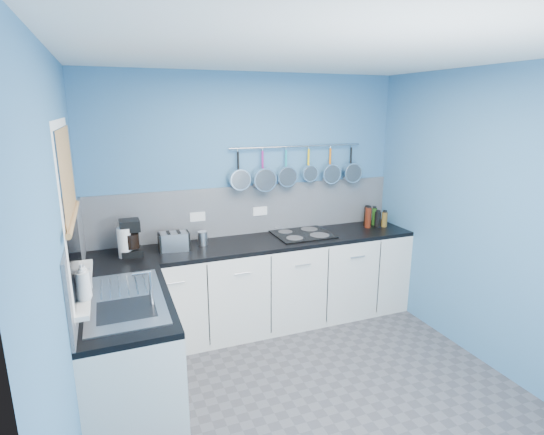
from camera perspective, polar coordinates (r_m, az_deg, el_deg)
floor at (r=3.62m, az=5.47°, el=-22.61°), size 3.20×3.00×0.02m
ceiling at (r=2.91m, az=6.74°, el=21.16°), size 3.20×3.00×0.02m
wall_back at (r=4.38m, az=-2.99°, el=2.37°), size 3.20×0.02×2.50m
wall_front at (r=1.93m, az=27.73°, el=-15.67°), size 3.20×0.02×2.50m
wall_left at (r=2.73m, az=-25.82°, el=-6.63°), size 0.02×3.00×2.50m
wall_right at (r=4.01m, az=26.98°, el=-0.35°), size 0.02×3.00×2.50m
backsplash_back at (r=4.38m, az=-2.89°, el=1.04°), size 3.20×0.02×0.50m
backsplash_left at (r=3.33m, az=-24.56°, el=-4.66°), size 0.02×1.80×0.50m
cabinet_run_back at (r=4.35m, az=-1.55°, el=-9.05°), size 3.20×0.60×0.86m
worktop_back at (r=4.19m, az=-1.59°, el=-3.41°), size 3.20×0.60×0.04m
cabinet_run_left at (r=3.35m, az=-18.32°, el=-17.60°), size 0.60×1.20×0.86m
worktop_left at (r=3.14m, az=-18.97°, el=-10.58°), size 0.60×1.20×0.04m
window_frame at (r=2.94m, az=-25.39°, el=0.94°), size 0.01×1.00×1.10m
window_glass at (r=2.94m, az=-25.29°, el=0.95°), size 0.01×0.90×1.00m
bamboo_blind at (r=2.90m, az=-25.61°, el=5.29°), size 0.01×0.90×0.55m
window_sill at (r=3.08m, az=-23.89°, el=-8.36°), size 0.10×0.98×0.03m
sink_unit at (r=3.13m, az=-19.01°, el=-10.18°), size 0.50×0.95×0.01m
mixer_tap at (r=2.92m, az=-15.87°, el=-9.03°), size 0.12×0.08×0.26m
socket_left at (r=4.24m, az=-9.89°, el=0.10°), size 0.15×0.01×0.09m
socket_right at (r=4.41m, az=-1.59°, el=0.86°), size 0.15×0.01×0.09m
pot_rail at (r=4.43m, az=3.40°, el=9.43°), size 1.45×0.02×0.02m
soap_bottle_a at (r=2.79m, az=-23.94°, el=-7.74°), size 0.10×0.10×0.24m
soap_bottle_b at (r=2.99m, az=-23.74°, el=-7.00°), size 0.08×0.09×0.17m
paper_towel at (r=3.92m, az=-19.06°, el=-3.20°), size 0.13×0.13×0.26m
coffee_maker at (r=3.94m, az=-18.33°, el=-2.61°), size 0.18×0.20×0.32m
toaster at (r=4.00m, az=-12.95°, el=-3.12°), size 0.27×0.18×0.17m
canister at (r=4.10m, az=-9.24°, el=-2.74°), size 0.11×0.11×0.13m
hob at (r=4.40m, az=4.05°, el=-2.20°), size 0.57×0.50×0.01m
pan_0 at (r=4.22m, az=-4.50°, el=6.44°), size 0.21×0.10×0.40m
pan_1 at (r=4.30m, az=-1.24°, el=6.42°), size 0.24×0.11×0.43m
pan_2 at (r=4.39m, az=1.90°, el=6.75°), size 0.22×0.07×0.41m
pan_3 at (r=4.49m, az=4.91°, el=7.14°), size 0.17×0.08×0.36m
pan_4 at (r=4.61m, az=7.76°, el=7.01°), size 0.21×0.08×0.40m
pan_5 at (r=4.74m, az=10.47°, el=7.08°), size 0.22×0.09×0.41m
condiment_0 at (r=4.93m, az=13.86°, el=-0.20°), size 0.06×0.06×0.11m
condiment_1 at (r=4.86m, az=13.47°, el=0.12°), size 0.05×0.05×0.19m
condiment_2 at (r=4.81m, az=12.53°, el=0.13°), size 0.07×0.07×0.21m
condiment_3 at (r=4.82m, az=14.76°, el=-0.25°), size 0.06×0.06×0.16m
condiment_4 at (r=4.80m, az=13.91°, el=-0.24°), size 0.07×0.07×0.17m
condiment_5 at (r=4.74m, az=12.70°, el=-0.02°), size 0.07×0.07×0.22m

